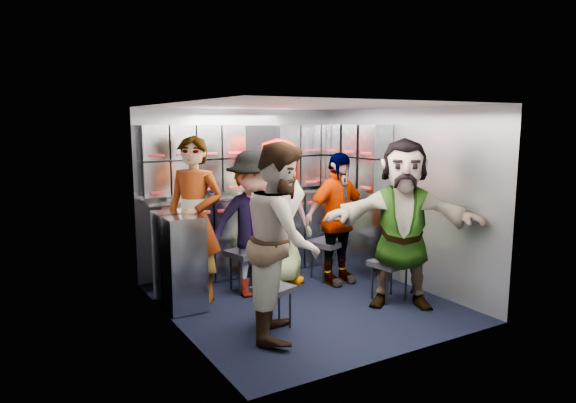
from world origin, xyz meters
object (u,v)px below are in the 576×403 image
jump_seat_mid_left (247,255)px  jump_seat_near_right (390,265)px  jump_seat_mid_right (328,245)px  attendant_arc_d (337,219)px  attendant_arc_c (279,212)px  attendant_arc_a (283,240)px  jump_seat_near_left (273,291)px  jump_seat_center (272,250)px  attendant_standing (195,220)px  attendant_arc_e (403,223)px  attendant_arc_b (253,224)px

jump_seat_mid_left → jump_seat_near_right: size_ratio=1.08×
jump_seat_mid_right → attendant_arc_d: (-0.00, -0.18, 0.36)m
attendant_arc_c → attendant_arc_a: bearing=-129.1°
jump_seat_near_left → jump_seat_center: (0.71, 1.32, 0.01)m
attendant_arc_c → jump_seat_center: bearing=79.0°
jump_seat_mid_right → attendant_arc_d: attendant_arc_d is taller
jump_seat_mid_left → jump_seat_mid_right: size_ratio=0.93×
jump_seat_mid_left → jump_seat_near_right: (1.20, -1.09, -0.03)m
attendant_standing → attendant_arc_c: (1.08, 0.06, -0.02)m
jump_seat_mid_left → attendant_standing: (-0.63, -0.02, 0.48)m
jump_seat_mid_left → attendant_arc_a: 1.38m
jump_seat_near_right → attendant_arc_e: (0.00, -0.18, 0.50)m
jump_seat_mid_left → jump_seat_center: (0.45, 0.22, -0.05)m
jump_seat_mid_right → attendant_standing: bearing=176.9°
jump_seat_near_left → jump_seat_near_right: (1.45, 0.01, 0.04)m
jump_seat_mid_right → jump_seat_center: bearing=151.1°
attendant_arc_b → attendant_arc_c: size_ratio=0.93×
attendant_arc_b → attendant_arc_d: (1.06, -0.11, -0.02)m
attendant_arc_a → jump_seat_center: bearing=6.9°
jump_seat_mid_right → attendant_arc_a: (-1.31, -1.17, 0.45)m
jump_seat_center → jump_seat_mid_right: jump_seat_mid_right is taller
jump_seat_near_left → jump_seat_center: jump_seat_center is taller
attendant_arc_a → attendant_arc_d: 1.64m
jump_seat_mid_right → attendant_arc_c: 0.76m
attendant_arc_b → attendant_arc_e: bearing=-35.6°
jump_seat_center → attendant_arc_b: 0.75m
attendant_standing → attendant_arc_c: 1.08m
jump_seat_near_right → attendant_arc_b: size_ratio=0.27×
attendant_arc_c → jump_seat_mid_left: bearing=174.1°
jump_seat_near_left → attendant_arc_e: (1.45, -0.17, 0.53)m
attendant_arc_a → attendant_arc_c: 1.50m
jump_seat_near_right → attendant_arc_a: size_ratio=0.25×
attendant_arc_a → attendant_arc_c: size_ratio=1.01×
attendant_arc_a → jump_seat_mid_right: bearing=-16.3°
attendant_arc_a → jump_seat_near_left: bearing=32.1°
attendant_arc_a → attendant_arc_b: bearing=19.0°
attendant_arc_b → attendant_arc_e: size_ratio=0.92×
jump_seat_near_left → jump_seat_near_right: size_ratio=0.96×
jump_seat_near_left → attendant_arc_b: size_ratio=0.26×
attendant_arc_b → attendant_arc_d: bearing=0.5°
jump_seat_near_left → jump_seat_mid_right: jump_seat_mid_right is taller
attendant_arc_e → jump_seat_near_right: bearing=127.6°
jump_seat_mid_right → attendant_arc_c: bearing=165.7°
jump_seat_mid_left → attendant_arc_e: bearing=-46.6°
attendant_arc_a → jump_seat_mid_left: bearing=20.8°
attendant_arc_a → jump_seat_near_right: bearing=-50.3°
jump_seat_mid_right → attendant_arc_d: 0.40m
jump_seat_mid_right → jump_seat_near_right: (0.14, -0.97, -0.05)m
jump_seat_near_left → attendant_arc_a: (0.00, -0.18, 0.53)m
jump_seat_near_right → attendant_arc_a: attendant_arc_a is taller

